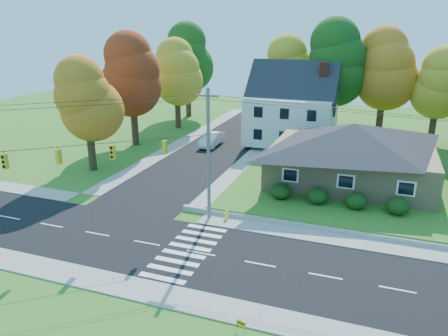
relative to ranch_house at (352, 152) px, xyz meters
The scene contains 21 objects.
ground 18.18m from the ranch_house, 116.57° to the right, with size 120.00×120.00×0.00m, color #3D7923.
road_main 18.18m from the ranch_house, 116.57° to the right, with size 90.00×8.00×0.02m, color black.
road_cross 19.15m from the ranch_house, 147.99° to the left, with size 8.00×44.00×0.02m, color black.
sidewalk_north 13.98m from the ranch_house, 126.03° to the right, with size 90.00×2.00×0.08m, color #9C9A90.
sidewalk_south 22.70m from the ranch_house, 110.85° to the right, with size 90.00×2.00×0.08m, color #9C9A90.
lawn 7.69m from the ranch_house, 45.00° to the left, with size 30.00×30.00×0.50m, color #3D7923.
ranch_house is the anchor object (origin of this frame).
colonial_house 14.46m from the ranch_house, 123.55° to the left, with size 10.40×8.40×9.60m.
hedge_row 6.57m from the ranch_house, 94.61° to the right, with size 10.70×1.70×1.27m.
traffic_infrastructure 16.87m from the ranch_house, 119.09° to the right, with size 38.10×10.66×10.00m.
tree_lot_0 21.20m from the ranch_house, 119.05° to the left, with size 6.72×6.72×12.51m.
tree_lot_1 18.58m from the ranch_house, 103.24° to the left, with size 7.84×7.84×14.60m.
tree_lot_2 18.99m from the ranch_house, 83.66° to the left, with size 7.28×7.28×13.56m.
tree_lot_3 19.29m from the ranch_house, 64.80° to the left, with size 6.16×6.16×11.47m.
tree_west_0 25.61m from the ranch_house, behind, with size 6.16×6.16×11.47m.
tree_west_1 27.18m from the ranch_house, 167.01° to the left, with size 7.28×7.28×13.56m.
tree_west_2 30.03m from the ranch_house, 147.38° to the left, with size 6.72×6.72×12.51m.
tree_west_3 36.60m from the ranch_house, 138.37° to the left, with size 7.84×7.84×14.60m.
white_car 19.14m from the ranch_house, 153.31° to the left, with size 1.72×4.94×1.63m, color silver.
fire_hydrant 13.65m from the ranch_house, 127.81° to the right, with size 0.45×0.35×0.78m.
yard_sign 22.75m from the ranch_house, 98.16° to the right, with size 0.53×0.17×0.67m.
Camera 1 is at (10.04, -23.18, 14.27)m, focal length 35.00 mm.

